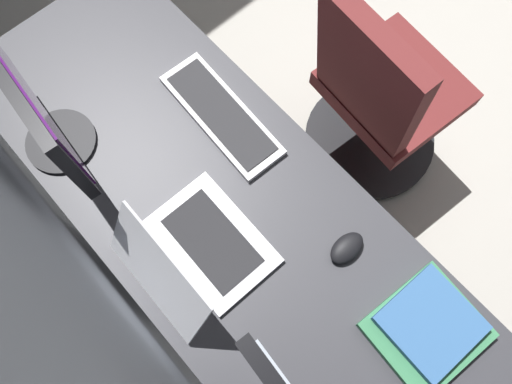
{
  "coord_description": "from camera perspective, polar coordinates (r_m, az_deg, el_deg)",
  "views": [
    {
      "loc": [
        -0.36,
        1.91,
        2.04
      ],
      "look_at": [
        -0.08,
        1.66,
        0.95
      ],
      "focal_mm": 35.19,
      "sensor_mm": 36.0,
      "label": 1
    }
  ],
  "objects": [
    {
      "name": "office_chair",
      "position": [
        1.86,
        13.85,
        10.03
      ],
      "size": [
        0.56,
        0.57,
        0.97
      ],
      "color": "maroon",
      "rests_on": "ground"
    },
    {
      "name": "drawer_pedestal",
      "position": [
        1.76,
        -5.82,
        -3.79
      ],
      "size": [
        0.4,
        0.51,
        0.69
      ],
      "color": "#38383D",
      "rests_on": "ground"
    },
    {
      "name": "laptop_leftmost",
      "position": [
        1.3,
        -7.34,
        -6.98
      ],
      "size": [
        0.33,
        0.33,
        0.2
      ],
      "color": "silver",
      "rests_on": "desk"
    },
    {
      "name": "floor_plane",
      "position": [
        2.81,
        25.87,
        16.57
      ],
      "size": [
        5.08,
        5.08,
        0.0
      ],
      "primitive_type": "plane",
      "color": "#B2ADA3"
    },
    {
      "name": "book_stack_near",
      "position": [
        1.35,
        19.0,
        -14.33
      ],
      "size": [
        0.25,
        0.27,
        0.06
      ],
      "color": "#3D8456",
      "rests_on": "desk"
    },
    {
      "name": "keyboard_main",
      "position": [
        1.47,
        -3.94,
        8.77
      ],
      "size": [
        0.43,
        0.16,
        0.02
      ],
      "color": "silver",
      "rests_on": "desk"
    },
    {
      "name": "desk",
      "position": [
        1.42,
        -1.51,
        -5.09
      ],
      "size": [
        1.92,
        0.66,
        0.73
      ],
      "color": "#38383D",
      "rests_on": "ground"
    },
    {
      "name": "mouse_main",
      "position": [
        1.34,
        10.28,
        -6.27
      ],
      "size": [
        0.06,
        0.1,
        0.03
      ],
      "primitive_type": "ellipsoid",
      "color": "black",
      "rests_on": "desk"
    },
    {
      "name": "monitor_primary",
      "position": [
        1.35,
        -24.59,
        9.42
      ],
      "size": [
        0.51,
        0.2,
        0.41
      ],
      "color": "black",
      "rests_on": "desk"
    }
  ]
}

